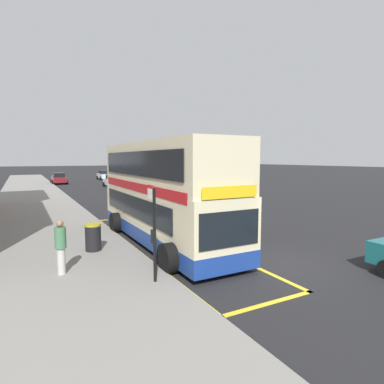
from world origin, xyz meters
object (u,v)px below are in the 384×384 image
double_decker_bus (163,196)px  litter_bin (93,237)px  parked_car_white_distant (113,181)px  parked_car_maroon_far (59,178)px  pedestrian_waiting_near_sign (61,245)px  parked_car_white_behind (104,175)px  bus_stop_sign (154,226)px

double_decker_bus → litter_bin: (-3.09, -0.37, -1.39)m
parked_car_white_distant → litter_bin: (-8.17, -28.79, -0.13)m
double_decker_bus → parked_car_white_distant: double_decker_bus is taller
parked_car_maroon_far → pedestrian_waiting_near_sign: 39.82m
parked_car_maroon_far → parked_car_white_distant: same height
pedestrian_waiting_near_sign → parked_car_white_behind: bearing=75.6°
double_decker_bus → pedestrian_waiting_near_sign: double_decker_bus is taller
parked_car_white_behind → double_decker_bus: bearing=80.1°
parked_car_white_distant → bus_stop_sign: bearing=79.8°
bus_stop_sign → parked_car_maroon_far: (1.48, 41.50, -0.98)m
litter_bin → parked_car_maroon_far: bearing=86.3°
parked_car_maroon_far → pedestrian_waiting_near_sign: pedestrian_waiting_near_sign is taller
pedestrian_waiting_near_sign → litter_bin: (1.38, 2.14, -0.40)m
double_decker_bus → bus_stop_sign: (-2.14, -4.36, -0.29)m
double_decker_bus → parked_car_white_behind: size_ratio=2.45×
double_decker_bus → parked_car_white_distant: bearing=79.9°
double_decker_bus → litter_bin: bearing=-173.2°
pedestrian_waiting_near_sign → parked_car_white_distant: bearing=72.8°
parked_car_white_behind → litter_bin: parked_car_white_behind is taller
parked_car_white_distant → pedestrian_waiting_near_sign: size_ratio=2.47×
parked_car_white_distant → litter_bin: 29.93m
parked_car_white_behind → parked_car_white_distant: bearing=81.0°
parked_car_white_behind → parked_car_maroon_far: same height
bus_stop_sign → parked_car_white_behind: size_ratio=0.67×
parked_car_white_behind → bus_stop_sign: bearing=78.5°
double_decker_bus → bus_stop_sign: size_ratio=3.67×
parked_car_white_behind → parked_car_white_distant: (-2.32, -15.22, 0.00)m
double_decker_bus → parked_car_white_behind: bearing=80.4°
pedestrian_waiting_near_sign → bus_stop_sign: bearing=-38.5°
parked_car_maroon_far → litter_bin: 37.58m
parked_car_white_behind → pedestrian_waiting_near_sign: bearing=75.3°
parked_car_white_distant → pedestrian_waiting_near_sign: 32.37m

